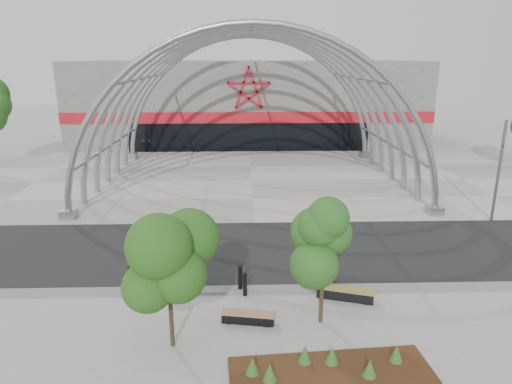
# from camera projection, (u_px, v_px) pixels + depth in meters

# --- Properties ---
(ground) EXTENTS (140.00, 140.00, 0.00)m
(ground) POSITION_uv_depth(u_px,v_px,m) (259.00, 288.00, 17.26)
(ground) COLOR #969691
(ground) RESTS_ON ground
(road) EXTENTS (140.00, 7.00, 0.02)m
(road) POSITION_uv_depth(u_px,v_px,m) (256.00, 250.00, 20.61)
(road) COLOR black
(road) RESTS_ON ground
(forecourt) EXTENTS (60.00, 17.00, 0.04)m
(forecourt) POSITION_uv_depth(u_px,v_px,m) (251.00, 181.00, 32.10)
(forecourt) COLOR gray
(forecourt) RESTS_ON ground
(kerb) EXTENTS (60.00, 0.50, 0.12)m
(kerb) POSITION_uv_depth(u_px,v_px,m) (259.00, 290.00, 17.00)
(kerb) COLOR slate
(kerb) RESTS_ON ground
(arena_building) EXTENTS (34.00, 15.24, 8.00)m
(arena_building) POSITION_uv_depth(u_px,v_px,m) (248.00, 100.00, 48.17)
(arena_building) COLOR #63635E
(arena_building) RESTS_ON ground
(vault_canopy) EXTENTS (20.80, 15.80, 20.36)m
(vault_canopy) POSITION_uv_depth(u_px,v_px,m) (251.00, 181.00, 32.10)
(vault_canopy) COLOR #909599
(vault_canopy) RESTS_ON ground
(planting_bed) EXTENTS (5.73, 2.14, 0.59)m
(planting_bed) POSITION_uv_depth(u_px,v_px,m) (328.00, 369.00, 12.57)
(planting_bed) COLOR #321A0B
(planting_bed) RESTS_ON ground
(signal_pole) EXTENTS (0.39, 0.75, 5.37)m
(signal_pole) POSITION_uv_depth(u_px,v_px,m) (499.00, 170.00, 23.50)
(signal_pole) COLOR slate
(signal_pole) RESTS_ON ground
(street_tree_0) EXTENTS (1.83, 1.83, 4.16)m
(street_tree_0) POSITION_uv_depth(u_px,v_px,m) (167.00, 255.00, 12.97)
(street_tree_0) COLOR black
(street_tree_0) RESTS_ON ground
(street_tree_1) EXTENTS (1.68, 1.68, 3.98)m
(street_tree_1) POSITION_uv_depth(u_px,v_px,m) (324.00, 241.00, 14.26)
(street_tree_1) COLOR #2F2514
(street_tree_1) RESTS_ON ground
(bench_0) EXTENTS (1.80, 0.68, 0.37)m
(bench_0) POSITION_uv_depth(u_px,v_px,m) (248.00, 318.00, 14.94)
(bench_0) COLOR black
(bench_0) RESTS_ON ground
(bench_1) EXTENTS (2.10, 1.05, 0.43)m
(bench_1) POSITION_uv_depth(u_px,v_px,m) (345.00, 294.00, 16.39)
(bench_1) COLOR black
(bench_1) RESTS_ON ground
(bollard_0) EXTENTS (0.17, 0.17, 1.07)m
(bollard_0) POSITION_uv_depth(u_px,v_px,m) (131.00, 281.00, 16.66)
(bollard_0) COLOR black
(bollard_0) RESTS_ON ground
(bollard_1) EXTENTS (0.14, 0.14, 0.91)m
(bollard_1) POSITION_uv_depth(u_px,v_px,m) (245.00, 284.00, 16.57)
(bollard_1) COLOR black
(bollard_1) RESTS_ON ground
(bollard_2) EXTENTS (0.17, 0.17, 1.05)m
(bollard_2) POSITION_uv_depth(u_px,v_px,m) (240.00, 279.00, 16.85)
(bollard_2) COLOR black
(bollard_2) RESTS_ON ground
(bollard_3) EXTENTS (0.16, 0.16, 1.01)m
(bollard_3) POSITION_uv_depth(u_px,v_px,m) (333.00, 270.00, 17.57)
(bollard_3) COLOR black
(bollard_3) RESTS_ON ground
(bollard_4) EXTENTS (0.16, 0.16, 0.98)m
(bollard_4) POSITION_uv_depth(u_px,v_px,m) (330.00, 277.00, 17.04)
(bollard_4) COLOR black
(bollard_4) RESTS_ON ground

